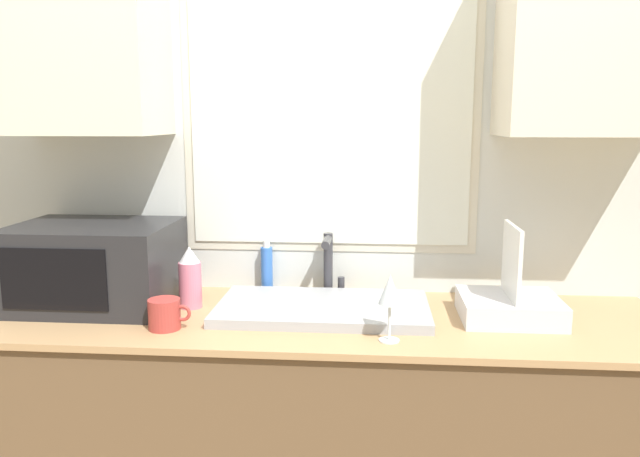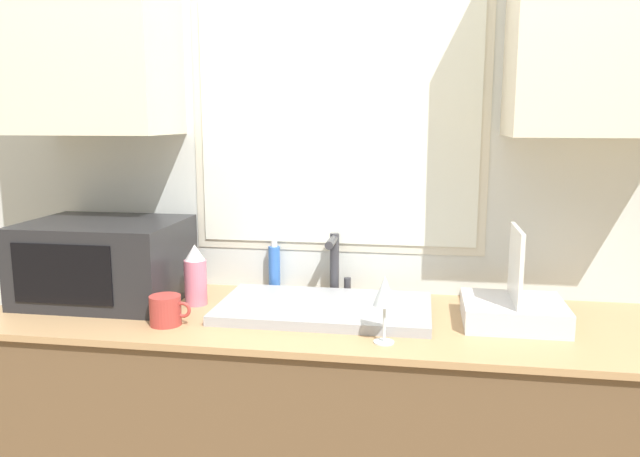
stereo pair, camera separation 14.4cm
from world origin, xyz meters
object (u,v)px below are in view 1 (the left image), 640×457
faucet (328,260)px  wine_glass (390,292)px  mug_near_sink (165,314)px  microwave (95,265)px  spray_bottle (190,278)px  dish_rack (510,303)px  soap_bottle (267,268)px

faucet → wine_glass: faucet is taller
faucet → mug_near_sink: (-0.44, -0.39, -0.08)m
faucet → mug_near_sink: size_ratio=1.71×
microwave → spray_bottle: bearing=-1.1°
dish_rack → spray_bottle: (-1.00, 0.04, 0.05)m
dish_rack → mug_near_sink: dish_rack is taller
microwave → spray_bottle: 0.32m
microwave → wine_glass: size_ratio=2.68×
faucet → microwave: microwave is taller
dish_rack → soap_bottle: bearing=162.4°
faucet → spray_bottle: 0.47m
microwave → spray_bottle: microwave is taller
dish_rack → soap_bottle: dish_rack is taller
microwave → wine_glass: bearing=-15.6°
spray_bottle → wine_glass: (0.63, -0.26, 0.04)m
soap_bottle → mug_near_sink: 0.48m
dish_rack → mug_near_sink: 1.03m
microwave → wine_glass: 0.99m
soap_bottle → dish_rack: bearing=-17.6°
spray_bottle → mug_near_sink: 0.22m
spray_bottle → soap_bottle: size_ratio=1.10×
faucet → microwave: size_ratio=0.43×
faucet → microwave: bearing=-167.1°
microwave → mug_near_sink: bearing=-35.7°
microwave → dish_rack: 1.32m
dish_rack → mug_near_sink: bearing=-170.1°
soap_bottle → wine_glass: wine_glass is taller
spray_bottle → wine_glass: 0.68m
spray_bottle → faucet: bearing=22.4°
microwave → spray_bottle: (0.32, -0.01, -0.04)m
faucet → dish_rack: dish_rack is taller
faucet → soap_bottle: (-0.22, 0.04, -0.04)m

